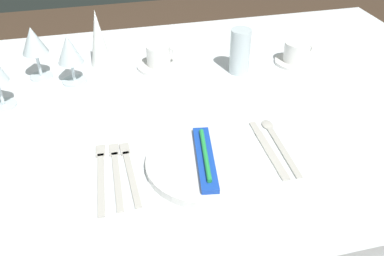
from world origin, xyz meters
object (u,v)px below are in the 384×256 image
(toothbrush_package, at_px, (205,157))
(drink_tumbler, at_px, (240,54))
(fork_inner, at_px, (116,172))
(dinner_knife, at_px, (269,150))
(wine_glass_left, at_px, (34,43))
(spoon_soup, at_px, (276,140))
(coffee_cup_right, at_px, (297,51))
(wine_glass_centre, at_px, (69,52))
(coffee_cup_left, at_px, (157,55))
(napkin_folded, at_px, (98,38))
(fork_salad, at_px, (101,175))
(fork_outer, at_px, (130,170))
(dinner_plate, at_px, (205,163))

(toothbrush_package, xyz_separation_m, drink_tumbler, (0.21, 0.40, 0.03))
(fork_inner, height_order, dinner_knife, same)
(wine_glass_left, bearing_deg, spoon_soup, -39.23)
(spoon_soup, bearing_deg, wine_glass_left, 140.77)
(dinner_knife, bearing_deg, coffee_cup_right, 57.74)
(dinner_knife, height_order, wine_glass_left, wine_glass_left)
(coffee_cup_right, xyz_separation_m, wine_glass_left, (-0.77, 0.09, 0.07))
(wine_glass_centre, distance_m, wine_glass_left, 0.11)
(spoon_soup, height_order, coffee_cup_left, coffee_cup_left)
(toothbrush_package, relative_size, wine_glass_centre, 1.48)
(toothbrush_package, bearing_deg, fork_inner, 172.70)
(dinner_knife, bearing_deg, napkin_folded, 123.11)
(fork_salad, distance_m, coffee_cup_left, 0.51)
(fork_salad, relative_size, wine_glass_left, 1.42)
(fork_salad, height_order, coffee_cup_right, coffee_cup_right)
(toothbrush_package, height_order, fork_outer, toothbrush_package)
(fork_outer, relative_size, coffee_cup_left, 2.24)
(fork_outer, bearing_deg, coffee_cup_right, 34.25)
(dinner_knife, distance_m, spoon_soup, 0.05)
(dinner_knife, height_order, drink_tumbler, drink_tumbler)
(dinner_plate, distance_m, toothbrush_package, 0.02)
(dinner_knife, bearing_deg, wine_glass_centre, 134.51)
(fork_salad, height_order, napkin_folded, napkin_folded)
(fork_inner, relative_size, spoon_soup, 0.99)
(fork_salad, xyz_separation_m, napkin_folded, (0.04, 0.52, 0.09))
(fork_salad, distance_m, dinner_knife, 0.38)
(fork_inner, bearing_deg, wine_glass_centre, 100.76)
(fork_inner, relative_size, coffee_cup_right, 2.24)
(coffee_cup_left, distance_m, wine_glass_left, 0.36)
(wine_glass_left, distance_m, drink_tumbler, 0.59)
(toothbrush_package, distance_m, fork_outer, 0.17)
(fork_outer, xyz_separation_m, wine_glass_centre, (-0.11, 0.43, 0.09))
(dinner_plate, relative_size, fork_outer, 1.23)
(wine_glass_centre, relative_size, wine_glass_left, 0.92)
(spoon_soup, relative_size, drink_tumbler, 1.63)
(napkin_folded, bearing_deg, fork_inner, -90.30)
(toothbrush_package, bearing_deg, drink_tumbler, 61.83)
(toothbrush_package, relative_size, wine_glass_left, 1.35)
(dinner_plate, xyz_separation_m, wine_glass_centre, (-0.27, 0.45, 0.09))
(toothbrush_package, bearing_deg, fork_salad, 173.82)
(toothbrush_package, xyz_separation_m, napkin_folded, (-0.19, 0.55, 0.06))
(fork_inner, height_order, fork_salad, same)
(dinner_plate, bearing_deg, coffee_cup_left, 92.29)
(coffee_cup_right, distance_m, drink_tumbler, 0.19)
(spoon_soup, height_order, napkin_folded, napkin_folded)
(fork_inner, relative_size, dinner_knife, 1.00)
(wine_glass_left, height_order, drink_tumbler, wine_glass_left)
(coffee_cup_left, bearing_deg, coffee_cup_right, -10.02)
(toothbrush_package, xyz_separation_m, fork_outer, (-0.16, 0.02, -0.02))
(fork_outer, height_order, dinner_knife, same)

